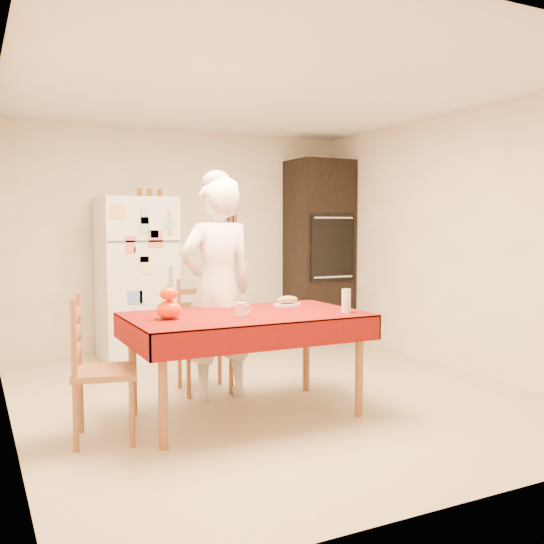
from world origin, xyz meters
TOP-DOWN VIEW (x-y plane):
  - floor at (0.00, 0.00)m, footprint 4.50×4.50m
  - room_shell at (0.00, 0.00)m, footprint 4.02×4.52m
  - refrigerator at (-0.65, 1.88)m, footprint 0.75×0.74m
  - oven_cabinet at (1.63, 1.93)m, footprint 0.70×0.62m
  - dining_table at (-0.43, -0.45)m, footprint 1.70×1.00m
  - chair_far at (-0.46, 0.37)m, footprint 0.46×0.44m
  - chair_left at (-1.52, -0.49)m, footprint 0.49×0.50m
  - seated_woman at (-0.44, 0.08)m, footprint 0.69×0.48m
  - coffee_mug at (-0.52, -0.58)m, footprint 0.08×0.08m
  - pumpkin_lower at (-1.01, -0.46)m, footprint 0.17×0.17m
  - pumpkin_upper at (-1.01, -0.46)m, footprint 0.12×0.12m
  - wine_glass at (0.25, -0.74)m, footprint 0.07×0.07m
  - bread_plate at (0.04, -0.22)m, footprint 0.24×0.24m
  - bread_loaf at (0.04, -0.22)m, footprint 0.18×0.10m
  - spice_jar_left at (-0.59, 1.93)m, footprint 0.05×0.05m
  - spice_jar_mid at (-0.48, 1.93)m, footprint 0.05×0.05m
  - spice_jar_right at (-0.36, 1.93)m, footprint 0.05×0.05m

SIDE VIEW (x-z plane):
  - floor at x=0.00m, z-range 0.00..0.00m
  - chair_far at x=-0.46m, z-range 0.03..0.98m
  - chair_left at x=-1.52m, z-range 0.03..0.98m
  - dining_table at x=-0.43m, z-range 0.31..1.07m
  - bread_plate at x=0.04m, z-range 0.76..0.78m
  - bread_loaf at x=0.04m, z-range 0.78..0.84m
  - coffee_mug at x=-0.52m, z-range 0.76..0.86m
  - pumpkin_lower at x=-1.01m, z-range 0.76..0.89m
  - wine_glass at x=0.25m, z-range 0.76..0.94m
  - refrigerator at x=-0.65m, z-range 0.00..1.70m
  - seated_woman at x=-0.44m, z-range 0.00..1.79m
  - pumpkin_upper at x=-1.01m, z-range 0.89..0.98m
  - oven_cabinet at x=1.63m, z-range 0.00..2.20m
  - room_shell at x=0.00m, z-range 0.37..2.88m
  - spice_jar_left at x=-0.59m, z-range 1.70..1.80m
  - spice_jar_mid at x=-0.48m, z-range 1.70..1.80m
  - spice_jar_right at x=-0.36m, z-range 1.70..1.80m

